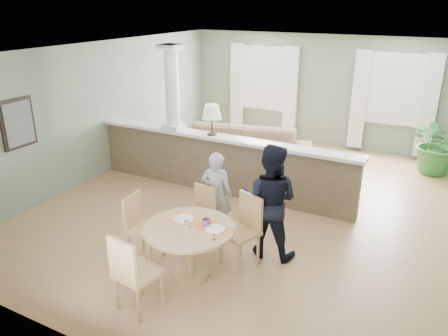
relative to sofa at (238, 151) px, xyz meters
The scene contains 12 objects.
ground 1.81m from the sofa, 51.91° to the right, with size 8.00×8.00×0.00m, color tan.
room_shell 1.89m from the sofa, 35.61° to the right, with size 7.02×8.02×2.71m.
pony_wall 1.22m from the sofa, 85.25° to the right, with size 5.32×0.38×2.70m.
sofa is the anchor object (origin of this frame).
houseplant 4.20m from the sofa, 25.64° to the left, with size 1.19×1.03×1.32m, color #2C6F2C.
dining_table 3.94m from the sofa, 72.95° to the right, with size 1.19×1.19×0.81m.
chair_far_boy 3.06m from the sofa, 74.19° to the right, with size 0.44×0.44×0.88m.
chair_far_man 3.55m from the sofa, 62.56° to the right, with size 0.58×0.58×1.00m.
chair_near 4.80m from the sofa, 78.41° to the right, with size 0.52×0.52×1.01m.
chair_side 3.73m from the sofa, 85.26° to the right, with size 0.46×0.46×0.95m.
child_person 2.80m from the sofa, 70.72° to the right, with size 0.49×0.32×1.35m, color #9C9CA1.
man_person 3.37m from the sofa, 56.32° to the right, with size 0.81×0.63×1.66m, color black.
Camera 1 is at (2.78, -6.56, 3.45)m, focal length 35.00 mm.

